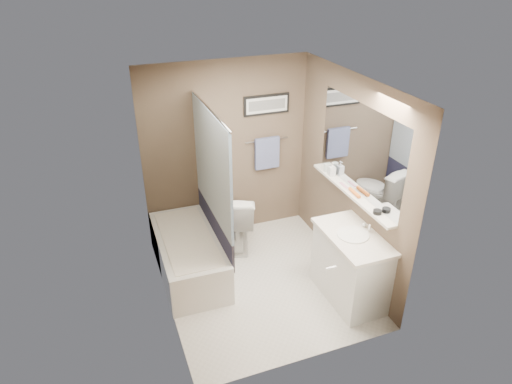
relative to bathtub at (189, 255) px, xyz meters
name	(u,v)px	position (x,y,z in m)	size (l,w,h in m)	color
ground	(260,282)	(0.75, -0.48, -0.25)	(2.50, 2.50, 0.00)	silver
ceiling	(261,86)	(0.75, -0.48, 2.13)	(2.20, 2.50, 0.04)	white
wall_back	(227,152)	(0.75, 0.75, 0.95)	(2.20, 0.04, 2.40)	brown
wall_front	(312,257)	(0.75, -1.71, 0.95)	(2.20, 0.04, 2.40)	brown
wall_left	(161,212)	(-0.33, -0.48, 0.95)	(0.04, 2.50, 2.40)	brown
wall_right	(348,179)	(1.83, -0.48, 0.95)	(0.04, 2.50, 2.40)	brown
tile_surround	(154,206)	(-0.34, 0.02, 0.75)	(0.02, 1.55, 2.00)	tan
curtain_rod	(209,109)	(0.35, 0.02, 1.80)	(0.02, 0.02, 1.55)	silver
curtain_upper	(212,165)	(0.35, 0.02, 1.15)	(0.03, 1.45, 1.28)	silver
curtain_lower	(215,226)	(0.35, 0.02, 0.33)	(0.03, 1.45, 0.36)	#232442
mirror	(360,149)	(1.84, -0.63, 1.37)	(0.02, 1.60, 1.00)	silver
shelf	(351,193)	(1.79, -0.63, 0.85)	(0.12, 1.60, 0.03)	silver
towel_bar	(267,140)	(1.30, 0.73, 1.05)	(0.02, 0.02, 0.60)	silver
towel	(267,153)	(1.30, 0.71, 0.87)	(0.34, 0.05, 0.44)	#8E9CCF
art_frame	(267,105)	(1.30, 0.75, 1.53)	(0.62, 0.03, 0.26)	black
art_mat	(267,105)	(1.30, 0.74, 1.53)	(0.56, 0.00, 0.20)	white
art_image	(267,105)	(1.30, 0.73, 1.53)	(0.50, 0.00, 0.13)	#595959
door	(366,263)	(1.30, -1.72, 0.75)	(0.80, 0.02, 2.00)	silver
door_handle	(331,268)	(0.97, -1.67, 0.75)	(0.02, 0.02, 0.10)	silver
bathtub	(189,255)	(0.00, 0.00, 0.00)	(0.70, 1.50, 0.50)	white
tub_rim	(187,238)	(0.00, 0.00, 0.25)	(0.56, 1.36, 0.02)	white
toilet	(237,218)	(0.75, 0.38, 0.15)	(0.45, 0.79, 0.80)	white
vanity	(351,268)	(1.60, -1.07, 0.15)	(0.50, 0.90, 0.80)	white
countertop	(354,237)	(1.59, -1.07, 0.57)	(0.54, 0.96, 0.04)	white
sink_basin	(353,235)	(1.58, -1.07, 0.60)	(0.34, 0.34, 0.01)	white
faucet_spout	(370,228)	(1.78, -1.07, 0.64)	(0.02, 0.02, 0.10)	silver
faucet_knob	(364,225)	(1.78, -0.97, 0.62)	(0.05, 0.05, 0.05)	silver
candle_bowl_near	(377,212)	(1.79, -1.16, 0.89)	(0.09, 0.09, 0.04)	black
hair_brush_front	(354,193)	(1.79, -0.71, 0.89)	(0.04, 0.04, 0.22)	orange
pink_comb	(344,185)	(1.79, -0.48, 0.87)	(0.03, 0.16, 0.01)	#CA7B97
glass_jar	(327,168)	(1.79, -0.07, 0.92)	(0.08, 0.08, 0.10)	silver
soap_bottle	(332,169)	(1.79, -0.19, 0.95)	(0.08, 0.08, 0.17)	#999999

